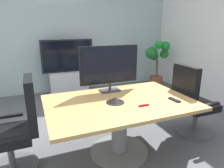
{
  "coord_description": "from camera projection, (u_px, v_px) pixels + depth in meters",
  "views": [
    {
      "loc": [
        -0.85,
        -2.25,
        1.62
      ],
      "look_at": [
        0.12,
        0.1,
        0.87
      ],
      "focal_mm": 32.1,
      "sensor_mm": 36.0,
      "label": 1
    }
  ],
  "objects": [
    {
      "name": "conference_phone",
      "position": [
        115.0,
        100.0,
        2.41
      ],
      "size": [
        0.22,
        0.22,
        0.07
      ],
      "color": "black",
      "rests_on": "conference_table"
    },
    {
      "name": "office_chair_right",
      "position": [
        192.0,
        107.0,
        2.98
      ],
      "size": [
        0.6,
        0.57,
        1.09
      ],
      "rotation": [
        0.0,
        0.0,
        1.57
      ],
      "color": "#4C4C51",
      "rests_on": "ground"
    },
    {
      "name": "wall_display_unit",
      "position": [
        69.0,
        76.0,
        4.85
      ],
      "size": [
        1.2,
        0.36,
        1.31
      ],
      "color": "#B7BABC",
      "rests_on": "ground"
    },
    {
      "name": "whiteboard_marker",
      "position": [
        144.0,
        105.0,
        2.31
      ],
      "size": [
        0.13,
        0.02,
        0.02
      ],
      "primitive_type": "cube",
      "rotation": [
        0.0,
        0.0,
        -0.03
      ],
      "color": "red",
      "rests_on": "conference_table"
    },
    {
      "name": "wall_back_glass_partition",
      "position": [
        65.0,
        33.0,
        4.89
      ],
      "size": [
        5.67,
        0.1,
        2.88
      ],
      "primitive_type": "cube",
      "color": "#9EB2B7",
      "rests_on": "ground"
    },
    {
      "name": "ground_plane",
      "position": [
        107.0,
        147.0,
        2.76
      ],
      "size": [
        6.72,
        6.72,
        0.0
      ],
      "primitive_type": "plane",
      "color": "#515459"
    },
    {
      "name": "office_chair_left",
      "position": [
        18.0,
        134.0,
        2.22
      ],
      "size": [
        0.6,
        0.57,
        1.09
      ],
      "rotation": [
        0.0,
        0.0,
        -1.57
      ],
      "color": "#4C4C51",
      "rests_on": "ground"
    },
    {
      "name": "tv_monitor",
      "position": [
        109.0,
        66.0,
        2.75
      ],
      "size": [
        0.84,
        0.18,
        0.64
      ],
      "color": "#333338",
      "rests_on": "conference_table"
    },
    {
      "name": "remote_control",
      "position": [
        174.0,
        100.0,
        2.48
      ],
      "size": [
        0.07,
        0.17,
        0.02
      ],
      "primitive_type": "cube",
      "rotation": [
        0.0,
        0.0,
        0.11
      ],
      "color": "black",
      "rests_on": "conference_table"
    },
    {
      "name": "potted_plant",
      "position": [
        157.0,
        61.0,
        5.25
      ],
      "size": [
        0.67,
        0.61,
        1.25
      ],
      "color": "brown",
      "rests_on": "ground"
    },
    {
      "name": "conference_table",
      "position": [
        120.0,
        115.0,
        2.52
      ],
      "size": [
        1.78,
        1.18,
        0.72
      ],
      "color": "#B2894C",
      "rests_on": "ground"
    }
  ]
}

